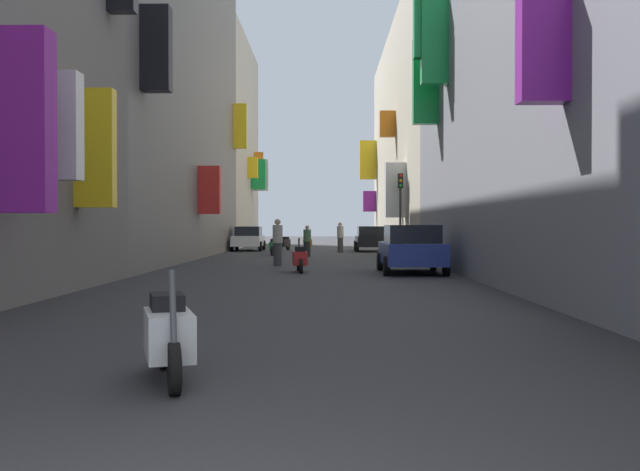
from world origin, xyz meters
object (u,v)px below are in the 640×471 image
scooter_white (169,334)px  scooter_green (275,246)px  parked_car_black (370,238)px  traffic_light_near_corner (400,200)px  pedestrian_near_right (340,237)px  parked_car_white (248,238)px  scooter_black (284,243)px  pedestrian_near_left (278,242)px  pedestrian_crossing (307,241)px  scooter_blue (401,252)px  scooter_red (300,258)px  scooter_orange (308,243)px  parked_car_blue (411,248)px

scooter_white → scooter_green: bearing=92.0°
parked_car_black → traffic_light_near_corner: size_ratio=0.96×
pedestrian_near_right → traffic_light_near_corner: (2.94, -5.07, 1.99)m
parked_car_white → traffic_light_near_corner: traffic_light_near_corner is taller
scooter_black → pedestrian_near_left: bearing=-87.6°
scooter_black → pedestrian_crossing: bearing=-79.5°
scooter_white → parked_car_black: bearing=83.4°
pedestrian_crossing → scooter_black: bearing=100.5°
parked_car_black → scooter_blue: bearing=-88.4°
parked_car_black → scooter_red: size_ratio=2.18×
scooter_blue → traffic_light_near_corner: (0.74, 7.39, 2.39)m
scooter_orange → pedestrian_near_left: size_ratio=1.00×
pedestrian_crossing → scooter_orange: bearing=91.3°
parked_car_black → traffic_light_near_corner: (1.12, -6.59, 2.08)m
traffic_light_near_corner → parked_car_black: bearing=99.7°
scooter_black → scooter_orange: 1.44m
pedestrian_near_left → pedestrian_near_right: pedestrian_near_left is taller
parked_car_black → scooter_blue: 13.98m
pedestrian_near_right → scooter_orange: bearing=124.1°
scooter_white → pedestrian_near_right: (2.40, 34.98, 0.40)m
scooter_white → scooter_blue: 22.99m
scooter_green → parked_car_black: bearing=46.8°
parked_car_blue → scooter_black: bearing=104.1°
parked_car_blue → scooter_orange: bearing=100.3°
scooter_black → scooter_orange: same height
parked_car_blue → pedestrian_crossing: size_ratio=2.71×
parked_car_white → scooter_green: size_ratio=2.19×
parked_car_white → parked_car_black: bearing=-8.9°
parked_car_white → scooter_blue: bearing=-62.7°
scooter_red → pedestrian_near_right: size_ratio=1.06×
scooter_white → pedestrian_crossing: size_ratio=1.11×
scooter_white → scooter_red: (0.71, 16.90, 0.00)m
pedestrian_crossing → pedestrian_near_right: size_ratio=0.90×
parked_car_white → pedestrian_crossing: size_ratio=2.54×
scooter_red → scooter_orange: 20.99m
parked_car_white → parked_car_black: parked_car_black is taller
parked_car_white → traffic_light_near_corner: (8.53, -7.74, 2.08)m
parked_car_black → pedestrian_crossing: size_ratio=2.58×
scooter_black → pedestrian_near_right: 4.35m
scooter_blue → traffic_light_near_corner: bearing=84.3°
scooter_white → pedestrian_near_left: (-0.28, 20.75, 0.44)m
scooter_red → traffic_light_near_corner: size_ratio=0.44×
pedestrian_near_right → parked_car_black: bearing=39.8°
parked_car_black → pedestrian_near_right: (-1.82, -1.52, 0.09)m
scooter_orange → scooter_black: bearing=-171.9°
parked_car_black → pedestrian_near_left: bearing=-105.9°
scooter_black → scooter_green: bearing=-90.6°
scooter_black → scooter_red: (1.70, -20.78, 0.00)m
parked_car_white → scooter_green: 7.10m
parked_car_blue → traffic_light_near_corner: traffic_light_near_corner is taller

